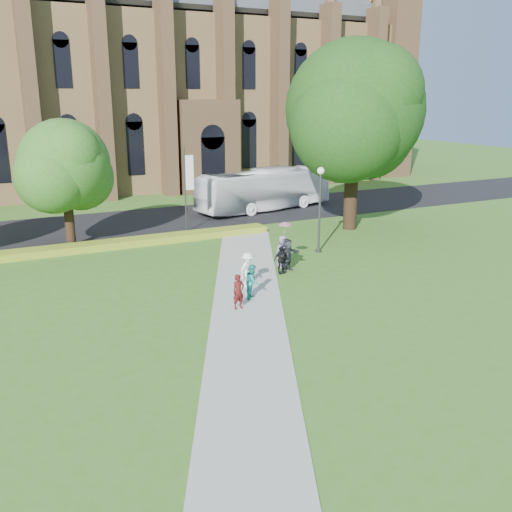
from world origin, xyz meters
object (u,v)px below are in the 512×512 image
pedestrian_0 (239,292)px  large_tree (355,110)px  streetlamp (320,199)px  tour_coach (264,190)px

pedestrian_0 → large_tree: bearing=31.5°
streetlamp → pedestrian_0: 11.18m
large_tree → pedestrian_0: 19.52m
pedestrian_0 → tour_coach: bearing=52.8°
large_tree → tour_coach: large_tree is taller
large_tree → tour_coach: (-2.34, 9.00, -6.61)m
large_tree → pedestrian_0: large_tree is taller
streetlamp → large_tree: size_ratio=0.40×
streetlamp → large_tree: large_tree is taller
large_tree → streetlamp: bearing=-140.7°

